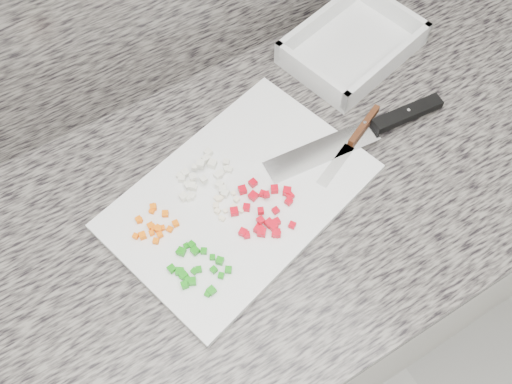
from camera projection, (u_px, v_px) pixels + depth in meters
The scene contains 11 objects.
cabinet at pixel (217, 315), 1.34m from camera, with size 3.92×0.62×0.86m, color silver.
countertop at pixel (200, 234), 0.95m from camera, with size 3.96×0.64×0.04m, color #646058.
cutting_board at pixel (240, 196), 0.95m from camera, with size 0.42×0.28×0.01m, color silver.
carrot_pile at pixel (154, 225), 0.91m from camera, with size 0.08×0.07×0.01m.
onion_pile at pixel (204, 177), 0.95m from camera, with size 0.11×0.10×0.02m.
green_pepper_pile at pixel (195, 268), 0.88m from camera, with size 0.09×0.10×0.01m.
red_pepper_pile at pixel (265, 213), 0.92m from camera, with size 0.12×0.11×0.02m.
garlic_pile at pixel (226, 205), 0.93m from camera, with size 0.05×0.05×0.01m.
chef_knife at pixel (379, 126), 1.01m from camera, with size 0.35×0.07×0.02m.
paring_knife at pixel (357, 135), 1.00m from camera, with size 0.18×0.09×0.02m.
tray at pixel (352, 47), 1.10m from camera, with size 0.28×0.23×0.05m.
Camera 1 is at (-0.13, 1.05, 1.74)m, focal length 40.00 mm.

